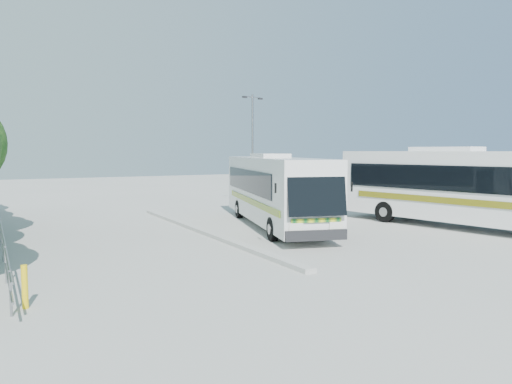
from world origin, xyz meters
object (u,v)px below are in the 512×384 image
coach_adjacent (467,186)px  lamppost (253,144)px  coach_main (275,189)px  bollard (25,287)px

coach_adjacent → lamppost: 13.92m
lamppost → coach_main: bearing=-128.8°
coach_main → coach_adjacent: coach_adjacent is taller
coach_main → bollard: bearing=-129.3°
coach_main → lamppost: lamppost is taller
coach_main → coach_adjacent: bearing=-17.1°
lamppost → bollard: 22.10m
lamppost → coach_adjacent: bearing=-90.8°
coach_main → lamppost: 9.45m
coach_main → coach_adjacent: 8.64m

